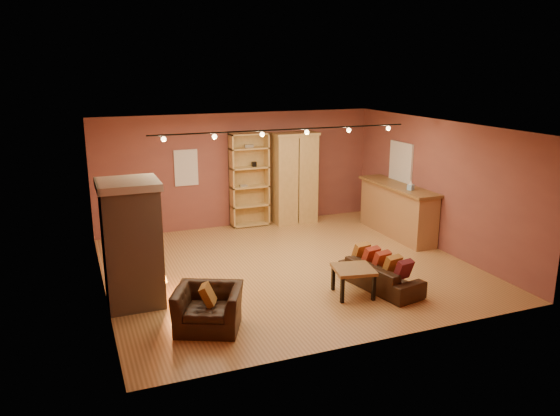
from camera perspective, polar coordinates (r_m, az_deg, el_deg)
name	(u,v)px	position (r m, az deg, el deg)	size (l,w,h in m)	color
floor	(288,267)	(10.95, 0.87, -6.21)	(7.00, 7.00, 0.00)	#A16D39
ceiling	(289,126)	(10.29, 0.93, 8.52)	(7.00, 7.00, 0.00)	brown
back_wall	(238,170)	(13.52, -4.38, 3.98)	(7.00, 0.02, 2.80)	brown
left_wall	(99,217)	(9.78, -18.40, -0.92)	(0.02, 6.50, 2.80)	brown
right_wall	(438,185)	(12.27, 16.20, 2.32)	(0.02, 6.50, 2.80)	brown
fireplace	(132,243)	(9.34, -15.19, -3.59)	(1.01, 0.98, 2.12)	tan
back_window	(186,168)	(13.16, -9.79, 4.17)	(0.56, 0.04, 0.86)	white
bookcase	(249,179)	(13.52, -3.30, 3.05)	(0.95, 0.37, 2.32)	tan
armoire	(294,178)	(13.77, 1.51, 3.17)	(1.13, 0.64, 2.30)	tan
bar_counter	(397,210)	(13.10, 12.16, -0.19)	(0.67, 2.54, 1.22)	#AB7C4E
tissue_box	(411,186)	(12.48, 13.51, 2.26)	(0.16, 0.16, 0.23)	#84B0D4
right_window	(401,163)	(13.32, 12.52, 4.60)	(0.05, 0.90, 1.00)	white
loveseat	(381,270)	(10.02, 10.48, -6.38)	(0.79, 1.70, 0.71)	black
armchair	(208,301)	(8.46, -7.53, -9.65)	(1.17, 1.00, 0.87)	black
coffee_table	(353,272)	(9.61, 7.68, -6.63)	(0.78, 0.78, 0.51)	brown
track_rail	(285,131)	(10.48, 0.51, 8.02)	(5.20, 0.09, 0.13)	black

